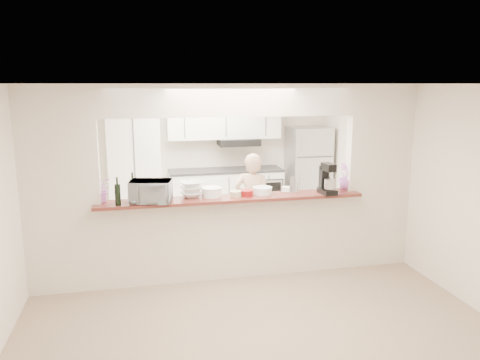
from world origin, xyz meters
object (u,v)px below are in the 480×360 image
object	(u,v)px
toaster_oven	(151,191)
stand_mixer	(327,180)
refrigerator	(308,171)
person	(253,204)

from	to	relation	value
toaster_oven	stand_mixer	xyz separation A→B (m)	(2.26, -0.04, 0.05)
refrigerator	person	world-z (taller)	refrigerator
toaster_oven	person	xyz separation A→B (m)	(1.50, 0.90, -0.47)
refrigerator	toaster_oven	size ratio (longest dim) A/B	3.49
person	stand_mixer	bearing A→B (deg)	157.39
toaster_oven	stand_mixer	size ratio (longest dim) A/B	1.21
toaster_oven	person	distance (m)	1.81
stand_mixer	person	xyz separation A→B (m)	(-0.76, 0.94, -0.52)
toaster_oven	stand_mixer	bearing A→B (deg)	11.43
stand_mixer	person	size ratio (longest dim) A/B	0.27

